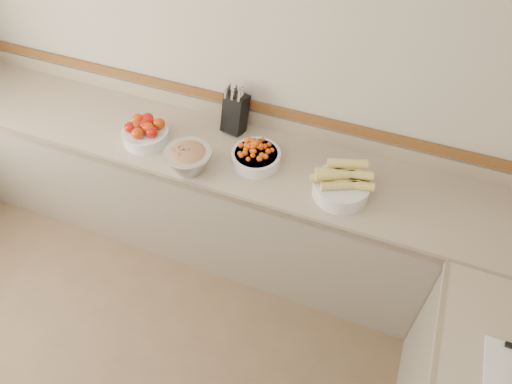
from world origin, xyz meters
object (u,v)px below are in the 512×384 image
(cherry_tomato_bowl, at_px, (256,155))
(rhubarb_bowl, at_px, (188,158))
(knife_block, at_px, (235,112))
(tomato_bowl, at_px, (145,132))
(corn_bowl, at_px, (342,184))

(cherry_tomato_bowl, height_order, rhubarb_bowl, same)
(knife_block, distance_m, tomato_bowl, 0.56)
(knife_block, height_order, tomato_bowl, knife_block)
(tomato_bowl, distance_m, corn_bowl, 1.23)
(cherry_tomato_bowl, distance_m, rhubarb_bowl, 0.39)
(cherry_tomato_bowl, xyz_separation_m, rhubarb_bowl, (-0.34, -0.19, 0.03))
(tomato_bowl, height_order, corn_bowl, corn_bowl)
(corn_bowl, relative_size, rhubarb_bowl, 1.25)
(tomato_bowl, height_order, rhubarb_bowl, rhubarb_bowl)
(knife_block, distance_m, rhubarb_bowl, 0.45)
(tomato_bowl, bearing_deg, knife_block, 32.22)
(knife_block, xyz_separation_m, cherry_tomato_bowl, (0.23, -0.24, -0.08))
(cherry_tomato_bowl, height_order, corn_bowl, corn_bowl)
(knife_block, height_order, corn_bowl, knife_block)
(corn_bowl, bearing_deg, knife_block, 158.11)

